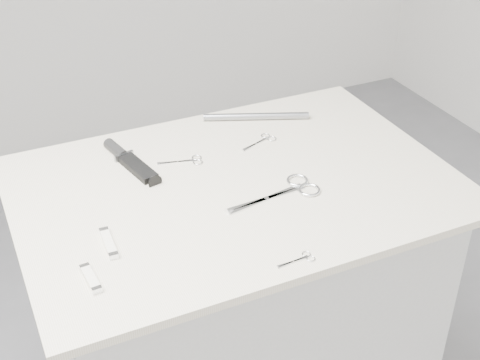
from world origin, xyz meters
name	(u,v)px	position (x,y,z in m)	size (l,w,h in m)	color
plinth	(236,330)	(0.00, 0.00, 0.45)	(0.90, 0.60, 0.90)	#B5B5B3
display_board	(236,186)	(0.00, 0.00, 0.91)	(1.00, 0.70, 0.02)	beige
large_shears	(290,190)	(0.10, -0.08, 0.92)	(0.23, 0.10, 0.01)	silver
embroidery_scissors_a	(263,140)	(0.14, 0.15, 0.92)	(0.11, 0.06, 0.00)	silver
embroidery_scissors_b	(188,161)	(-0.07, 0.13, 0.92)	(0.11, 0.05, 0.00)	silver
tiny_scissors	(300,259)	(0.00, -0.30, 0.92)	(0.08, 0.03, 0.00)	silver
sheathed_knife	(128,159)	(-0.20, 0.19, 0.93)	(0.08, 0.22, 0.03)	black
pocket_knife_a	(91,279)	(-0.39, -0.19, 0.93)	(0.02, 0.08, 0.01)	silver
pocket_knife_b	(109,243)	(-0.33, -0.10, 0.93)	(0.03, 0.10, 0.01)	silver
metal_rail	(256,116)	(0.18, 0.26, 0.93)	(0.02, 0.02, 0.28)	gray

